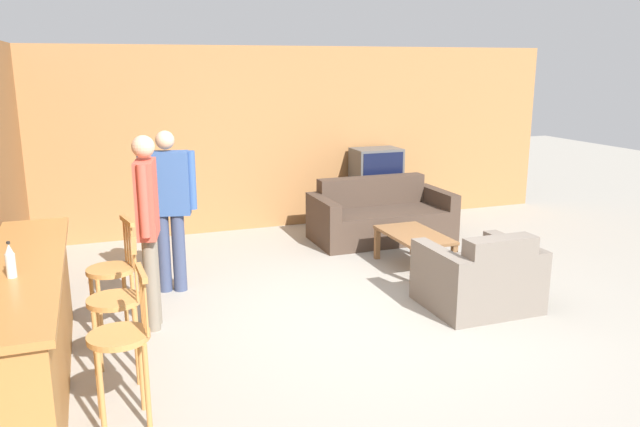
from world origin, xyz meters
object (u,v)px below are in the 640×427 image
(bar_chair_far, at_px, (113,277))
(couch_far, at_px, (380,218))
(tv_unit, at_px, (375,203))
(person_by_counter, at_px, (148,220))
(armchair_near, at_px, (479,279))
(person_by_window, at_px, (168,202))
(bar_chair_near, at_px, (122,346))
(bar_chair_mid, at_px, (117,309))
(coffee_table, at_px, (414,238))
(tv, at_px, (376,166))
(bottle, at_px, (10,261))

(bar_chair_far, relative_size, couch_far, 0.57)
(tv_unit, bearing_deg, person_by_counter, -141.78)
(armchair_near, relative_size, person_by_window, 0.60)
(bar_chair_near, distance_m, bar_chair_mid, 0.67)
(bar_chair_far, xyz_separation_m, couch_far, (3.56, 2.11, -0.27))
(coffee_table, bearing_deg, armchair_near, -89.34)
(coffee_table, xyz_separation_m, person_by_window, (-2.77, 0.22, 0.60))
(bar_chair_near, xyz_separation_m, tv_unit, (3.88, 4.36, -0.26))
(coffee_table, height_order, tv, tv)
(bottle, bearing_deg, armchair_near, 7.16)
(tv, distance_m, bottle, 5.99)
(bar_chair_mid, height_order, tv, tv)
(bar_chair_near, relative_size, tv_unit, 1.09)
(couch_far, distance_m, person_by_window, 3.20)
(bar_chair_mid, bearing_deg, bar_chair_near, -90.00)
(coffee_table, height_order, person_by_counter, person_by_counter)
(bar_chair_far, bearing_deg, person_by_counter, 23.75)
(bar_chair_near, bearing_deg, couch_far, 44.79)
(armchair_near, relative_size, tv_unit, 1.04)
(bar_chair_mid, relative_size, armchair_near, 1.05)
(bar_chair_mid, relative_size, person_by_counter, 0.61)
(armchair_near, height_order, person_by_counter, person_by_counter)
(bar_chair_mid, height_order, coffee_table, bar_chair_mid)
(couch_far, relative_size, tv, 2.68)
(bottle, distance_m, person_by_window, 2.40)
(coffee_table, relative_size, person_by_counter, 0.58)
(bottle, height_order, person_by_counter, person_by_counter)
(tv_unit, height_order, person_by_counter, person_by_counter)
(bar_chair_near, xyz_separation_m, coffee_table, (3.39, 2.25, -0.21))
(bar_chair_mid, relative_size, bar_chair_far, 1.00)
(coffee_table, height_order, tv_unit, tv_unit)
(tv, bearing_deg, bottle, -139.07)
(armchair_near, bearing_deg, couch_far, 86.43)
(couch_far, bearing_deg, bar_chair_far, -149.35)
(armchair_near, xyz_separation_m, tv, (0.47, 3.41, 0.58))
(bar_chair_near, relative_size, bar_chair_mid, 1.00)
(tv, xyz_separation_m, person_by_counter, (-3.54, -2.79, 0.14))
(coffee_table, bearing_deg, tv, 76.92)
(tv, height_order, person_by_counter, person_by_counter)
(couch_far, bearing_deg, person_by_window, -160.08)
(tv_unit, bearing_deg, bar_chair_near, -131.63)
(bottle, height_order, person_by_window, person_by_window)
(person_by_window, xyz_separation_m, person_by_counter, (-0.28, -0.90, 0.05))
(bar_chair_far, bearing_deg, bar_chair_near, -89.99)
(bar_chair_near, height_order, person_by_counter, person_by_counter)
(coffee_table, distance_m, bottle, 4.48)
(bar_chair_near, distance_m, person_by_counter, 1.67)
(bar_chair_near, bearing_deg, person_by_counter, 77.96)
(tv_unit, height_order, person_by_window, person_by_window)
(couch_far, bearing_deg, tv, 69.18)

